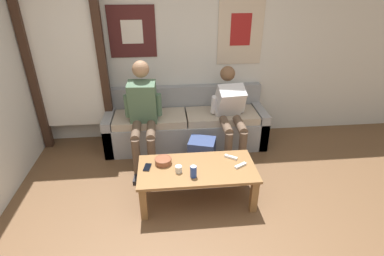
{
  "coord_description": "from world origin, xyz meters",
  "views": [
    {
      "loc": [
        -0.25,
        -1.73,
        2.23
      ],
      "look_at": [
        0.04,
        1.26,
        0.65
      ],
      "focal_mm": 28.0,
      "sensor_mm": 36.0,
      "label": 1
    }
  ],
  "objects_px": {
    "game_controller_near_left": "(231,157)",
    "person_seated_adult": "(143,111)",
    "couch": "(186,125)",
    "person_seated_teen": "(230,110)",
    "ceramic_bowl": "(163,161)",
    "pillar_candle": "(179,169)",
    "game_controller_near_right": "(241,165)",
    "cell_phone": "(147,167)",
    "drink_can_blue": "(194,171)",
    "coffee_table": "(197,173)",
    "backpack": "(202,155)"
  },
  "relations": [
    {
      "from": "backpack",
      "to": "drink_can_blue",
      "type": "relative_size",
      "value": 3.22
    },
    {
      "from": "couch",
      "to": "pillar_candle",
      "type": "relative_size",
      "value": 26.25
    },
    {
      "from": "ceramic_bowl",
      "to": "game_controller_near_left",
      "type": "bearing_deg",
      "value": 2.45
    },
    {
      "from": "couch",
      "to": "person_seated_adult",
      "type": "xyz_separation_m",
      "value": [
        -0.56,
        -0.36,
        0.41
      ]
    },
    {
      "from": "person_seated_teen",
      "to": "cell_phone",
      "type": "relative_size",
      "value": 7.75
    },
    {
      "from": "backpack",
      "to": "game_controller_near_left",
      "type": "distance_m",
      "value": 0.55
    },
    {
      "from": "coffee_table",
      "to": "drink_can_blue",
      "type": "distance_m",
      "value": 0.2
    },
    {
      "from": "person_seated_adult",
      "to": "backpack",
      "type": "bearing_deg",
      "value": -22.47
    },
    {
      "from": "coffee_table",
      "to": "person_seated_adult",
      "type": "distance_m",
      "value": 1.1
    },
    {
      "from": "pillar_candle",
      "to": "game_controller_near_left",
      "type": "relative_size",
      "value": 0.61
    },
    {
      "from": "couch",
      "to": "game_controller_near_left",
      "type": "distance_m",
      "value": 1.16
    },
    {
      "from": "person_seated_adult",
      "to": "game_controller_near_right",
      "type": "bearing_deg",
      "value": -40.39
    },
    {
      "from": "person_seated_teen",
      "to": "pillar_candle",
      "type": "relative_size",
      "value": 13.41
    },
    {
      "from": "game_controller_near_left",
      "to": "person_seated_teen",
      "type": "bearing_deg",
      "value": 79.18
    },
    {
      "from": "game_controller_near_left",
      "to": "cell_phone",
      "type": "xyz_separation_m",
      "value": [
        -0.91,
        -0.09,
        -0.01
      ]
    },
    {
      "from": "game_controller_near_right",
      "to": "coffee_table",
      "type": "bearing_deg",
      "value": 177.55
    },
    {
      "from": "ceramic_bowl",
      "to": "game_controller_near_right",
      "type": "height_order",
      "value": "ceramic_bowl"
    },
    {
      "from": "coffee_table",
      "to": "cell_phone",
      "type": "relative_size",
      "value": 8.43
    },
    {
      "from": "backpack",
      "to": "pillar_candle",
      "type": "bearing_deg",
      "value": -117.14
    },
    {
      "from": "couch",
      "to": "backpack",
      "type": "xyz_separation_m",
      "value": [
        0.15,
        -0.65,
        -0.09
      ]
    },
    {
      "from": "person_seated_teen",
      "to": "cell_phone",
      "type": "bearing_deg",
      "value": -140.5
    },
    {
      "from": "person_seated_adult",
      "to": "backpack",
      "type": "xyz_separation_m",
      "value": [
        0.7,
        -0.29,
        -0.5
      ]
    },
    {
      "from": "drink_can_blue",
      "to": "cell_phone",
      "type": "distance_m",
      "value": 0.51
    },
    {
      "from": "game_controller_near_right",
      "to": "ceramic_bowl",
      "type": "bearing_deg",
      "value": 170.44
    },
    {
      "from": "couch",
      "to": "person_seated_adult",
      "type": "bearing_deg",
      "value": -147.18
    },
    {
      "from": "couch",
      "to": "backpack",
      "type": "distance_m",
      "value": 0.67
    },
    {
      "from": "couch",
      "to": "game_controller_near_left",
      "type": "bearing_deg",
      "value": -68.99
    },
    {
      "from": "game_controller_near_left",
      "to": "backpack",
      "type": "bearing_deg",
      "value": 122.25
    },
    {
      "from": "person_seated_adult",
      "to": "pillar_candle",
      "type": "xyz_separation_m",
      "value": [
        0.38,
        -0.92,
        -0.25
      ]
    },
    {
      "from": "pillar_candle",
      "to": "drink_can_blue",
      "type": "distance_m",
      "value": 0.17
    },
    {
      "from": "game_controller_near_right",
      "to": "cell_phone",
      "type": "xyz_separation_m",
      "value": [
        -0.97,
        0.07,
        -0.01
      ]
    },
    {
      "from": "coffee_table",
      "to": "pillar_candle",
      "type": "xyz_separation_m",
      "value": [
        -0.2,
        -0.06,
        0.1
      ]
    },
    {
      "from": "pillar_candle",
      "to": "cell_phone",
      "type": "height_order",
      "value": "pillar_candle"
    },
    {
      "from": "game_controller_near_left",
      "to": "person_seated_adult",
      "type": "bearing_deg",
      "value": 143.65
    },
    {
      "from": "ceramic_bowl",
      "to": "pillar_candle",
      "type": "distance_m",
      "value": 0.23
    },
    {
      "from": "person_seated_adult",
      "to": "couch",
      "type": "bearing_deg",
      "value": 32.82
    },
    {
      "from": "person_seated_teen",
      "to": "drink_can_blue",
      "type": "xyz_separation_m",
      "value": [
        -0.59,
        -1.07,
        -0.16
      ]
    },
    {
      "from": "backpack",
      "to": "game_controller_near_right",
      "type": "xyz_separation_m",
      "value": [
        0.33,
        -0.59,
        0.23
      ]
    },
    {
      "from": "coffee_table",
      "to": "person_seated_adult",
      "type": "bearing_deg",
      "value": 123.85
    },
    {
      "from": "coffee_table",
      "to": "game_controller_near_right",
      "type": "distance_m",
      "value": 0.46
    },
    {
      "from": "person_seated_adult",
      "to": "ceramic_bowl",
      "type": "bearing_deg",
      "value": -72.97
    },
    {
      "from": "person_seated_teen",
      "to": "ceramic_bowl",
      "type": "height_order",
      "value": "person_seated_teen"
    },
    {
      "from": "person_seated_teen",
      "to": "pillar_candle",
      "type": "height_order",
      "value": "person_seated_teen"
    },
    {
      "from": "couch",
      "to": "person_seated_adult",
      "type": "distance_m",
      "value": 0.78
    },
    {
      "from": "backpack",
      "to": "pillar_candle",
      "type": "distance_m",
      "value": 0.75
    },
    {
      "from": "person_seated_adult",
      "to": "person_seated_teen",
      "type": "distance_m",
      "value": 1.12
    },
    {
      "from": "couch",
      "to": "cell_phone",
      "type": "bearing_deg",
      "value": -113.08
    },
    {
      "from": "person_seated_adult",
      "to": "person_seated_teen",
      "type": "bearing_deg",
      "value": 3.33
    },
    {
      "from": "couch",
      "to": "game_controller_near_right",
      "type": "relative_size",
      "value": 15.62
    },
    {
      "from": "coffee_table",
      "to": "drink_can_blue",
      "type": "relative_size",
      "value": 9.92
    }
  ]
}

